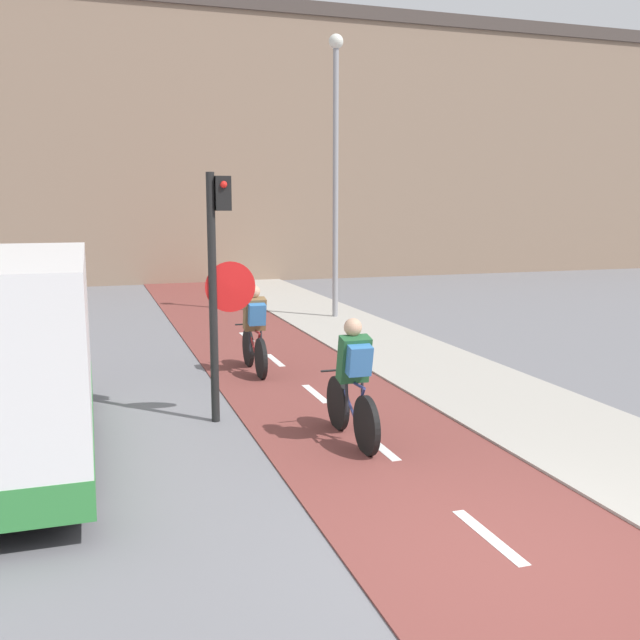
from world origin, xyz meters
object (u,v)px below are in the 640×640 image
object	(u,v)px
traffic_light_pole	(219,270)
cyclist_far	(255,332)
cyclist_near	(353,385)
street_lamp_sidewalk	(336,149)

from	to	relation	value
traffic_light_pole	cyclist_far	size ratio (longest dim) A/B	1.95
traffic_light_pole	cyclist_far	world-z (taller)	traffic_light_pole
cyclist_far	traffic_light_pole	bearing A→B (deg)	-112.20
cyclist_near	cyclist_far	bearing A→B (deg)	94.68
street_lamp_sidewalk	cyclist_far	world-z (taller)	street_lamp_sidewalk
traffic_light_pole	cyclist_near	xyz separation A→B (m)	(1.37, -1.39, -1.31)
street_lamp_sidewalk	cyclist_near	size ratio (longest dim) A/B	4.09
traffic_light_pole	street_lamp_sidewalk	world-z (taller)	street_lamp_sidewalk
cyclist_near	cyclist_far	world-z (taller)	cyclist_near
cyclist_near	cyclist_far	size ratio (longest dim) A/B	1.01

